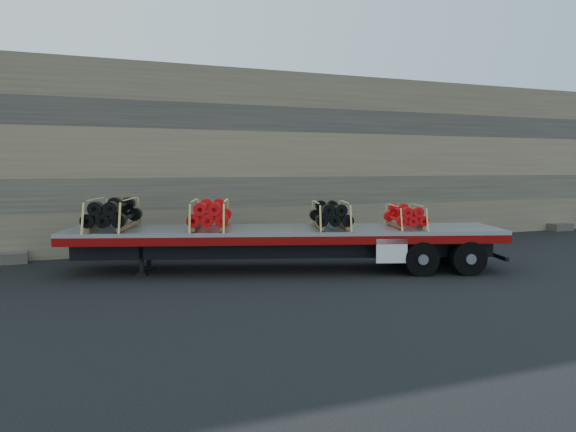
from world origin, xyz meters
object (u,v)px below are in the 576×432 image
at_px(bundle_front, 113,215).
at_px(bundle_midfront, 210,215).
at_px(bundle_rear, 405,217).
at_px(trailer, 285,249).
at_px(bundle_midrear, 330,215).

height_order(bundle_front, bundle_midfront, bundle_front).
bearing_deg(bundle_rear, bundle_midfront, -180.00).
xyz_separation_m(trailer, bundle_front, (-4.90, 1.74, 1.10)).
height_order(trailer, bundle_midfront, bundle_midfront).
relative_size(trailer, bundle_midrear, 6.10).
xyz_separation_m(trailer, bundle_midrear, (1.33, -0.47, 1.05)).
distance_m(bundle_midfront, bundle_midrear, 3.69).
distance_m(bundle_midrear, bundle_rear, 2.35).
relative_size(bundle_midfront, bundle_midrear, 1.08).
xyz_separation_m(bundle_front, bundle_midfront, (2.75, -0.98, -0.02)).
bearing_deg(bundle_midrear, bundle_rear, 0.00).
bearing_deg(trailer, bundle_rear, 0.00).
height_order(bundle_midfront, bundle_midrear, bundle_midfront).
bearing_deg(bundle_midrear, bundle_front, 180.00).
bearing_deg(bundle_front, trailer, 0.00).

